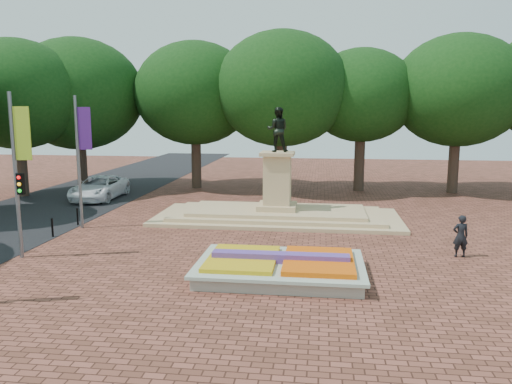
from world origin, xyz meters
TOP-DOWN VIEW (x-y plane):
  - ground at (0.00, 0.00)m, footprint 90.00×90.00m
  - asphalt_street at (-15.00, 5.00)m, footprint 9.00×90.00m
  - flower_bed at (1.03, -2.00)m, footprint 6.30×4.30m
  - monument at (0.00, 8.00)m, footprint 14.00×6.00m
  - tree_row_back at (2.33, 18.00)m, footprint 44.80×8.80m
  - banner_poles at (-10.08, -1.31)m, footprint 0.88×11.17m
  - bollard_row at (-10.70, -1.50)m, footprint 0.12×13.12m
  - van at (-13.06, 12.91)m, footprint 2.87×5.91m
  - pedestrian at (8.46, 1.54)m, footprint 0.71×0.51m

SIDE VIEW (x-z plane):
  - ground at x=0.00m, z-range 0.00..0.00m
  - asphalt_street at x=-15.00m, z-range 0.00..0.02m
  - flower_bed at x=1.03m, z-range -0.08..0.83m
  - bollard_row at x=-10.70m, z-range 0.04..1.02m
  - van at x=-13.06m, z-range 0.00..1.62m
  - monument at x=0.00m, z-range -2.32..4.09m
  - pedestrian at x=8.46m, z-range 0.00..1.84m
  - banner_poles at x=-10.08m, z-range 0.38..7.38m
  - tree_row_back at x=2.33m, z-range 1.46..11.89m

